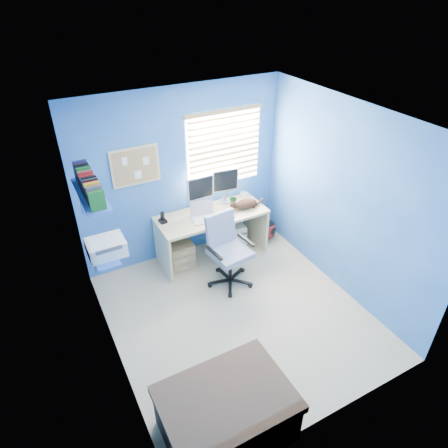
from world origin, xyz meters
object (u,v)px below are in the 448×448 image
desk (212,235)px  tower_pc (236,234)px  laptop (204,213)px  office_chair (228,259)px  cat (246,204)px

desk → tower_pc: desk is taller
laptop → office_chair: 0.72m
office_chair → laptop: bearing=99.2°
cat → office_chair: office_chair is taller
cat → office_chair: (-0.59, -0.54, -0.43)m
desk → laptop: laptop is taller
laptop → tower_pc: bearing=22.8°
desk → laptop: size_ratio=4.80×
office_chair → tower_pc: bearing=53.4°
tower_pc → cat: bearing=-50.3°
desk → office_chair: (-0.07, -0.62, 0.01)m
desk → tower_pc: 0.46m
tower_pc → office_chair: size_ratio=0.44×
tower_pc → office_chair: bearing=-118.3°
laptop → cat: 0.68m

